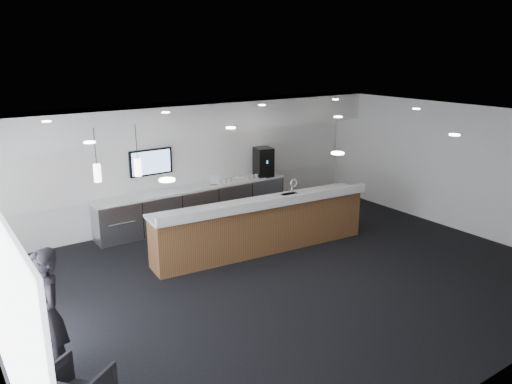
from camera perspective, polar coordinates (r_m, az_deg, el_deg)
ground at (r=9.77m, az=3.41°, el=-9.51°), size 10.00×10.00×0.00m
ceiling at (r=8.90m, az=3.74°, el=8.19°), size 10.00×8.00×0.02m
back_wall at (r=12.50m, az=-7.85°, el=3.38°), size 10.00×0.02×3.00m
right_wall at (r=12.84m, az=21.41°, el=2.74°), size 0.02×8.00×3.00m
soffit_bulkhead at (r=11.91m, az=-7.06°, el=8.40°), size 10.00×0.90×0.70m
alcove_panel at (r=12.46m, az=-7.80°, el=3.80°), size 9.80×0.06×1.40m
back_credenza at (r=12.46m, az=-6.91°, el=-1.51°), size 5.06×0.66×0.95m
wall_tv at (r=11.98m, az=-11.93°, el=3.36°), size 1.05×0.08×0.62m
pendant_left at (r=8.53m, az=-12.57°, el=2.36°), size 0.12×0.12×0.30m
pendant_right at (r=8.30m, az=-17.03°, el=1.66°), size 0.12×0.12×0.30m
ceiling_can_lights at (r=8.91m, az=3.73°, el=8.00°), size 7.00×5.00×0.02m
service_counter at (r=10.71m, az=0.71°, el=-3.79°), size 4.97×1.26×1.49m
coffee_machine at (r=13.27m, az=0.86°, el=3.48°), size 0.52×0.60×0.75m
info_sign_left at (r=12.46m, az=-4.58°, el=1.35°), size 0.16×0.07×0.22m
info_sign_right at (r=12.46m, az=-4.85°, el=1.36°), size 0.17×0.06×0.23m
lounge_guest at (r=7.15m, az=-22.72°, el=-12.86°), size 0.47×0.68×1.81m
cup_0 at (r=13.11m, az=0.04°, el=1.85°), size 0.10×0.10×0.09m
cup_1 at (r=13.03m, az=-0.47°, el=1.77°), size 0.14×0.14×0.09m
cup_2 at (r=12.96m, az=-0.98°, el=1.68°), size 0.12×0.12×0.09m
cup_3 at (r=12.88m, az=-1.50°, el=1.59°), size 0.13×0.13×0.09m
cup_4 at (r=12.81m, az=-2.02°, el=1.50°), size 0.14×0.14×0.09m
cup_5 at (r=12.74m, az=-2.55°, el=1.41°), size 0.11×0.11×0.09m
cup_6 at (r=12.66m, az=-3.09°, el=1.32°), size 0.14×0.14×0.09m
cup_7 at (r=12.59m, az=-3.63°, el=1.23°), size 0.12×0.12×0.09m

